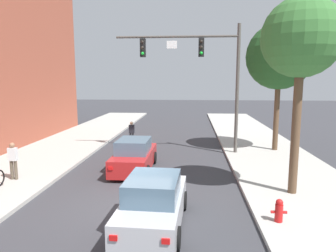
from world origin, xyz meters
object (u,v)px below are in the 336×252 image
at_px(street_tree_second, 279,57).
at_px(fire_hydrant, 279,210).
at_px(car_lead_red, 134,156).
at_px(street_tree_nearest, 301,39).
at_px(car_following_silver, 154,204).
at_px(traffic_signal_mast, 202,64).
at_px(pedestrian_crossing_road, 132,132).
at_px(pedestrian_sidewalk_left_walker, 13,159).

bearing_deg(street_tree_second, fire_hydrant, -103.97).
bearing_deg(street_tree_second, car_lead_red, -150.23).
bearing_deg(street_tree_nearest, car_following_silver, -150.50).
bearing_deg(car_lead_red, fire_hydrant, -45.03).
bearing_deg(traffic_signal_mast, pedestrian_crossing_road, 154.03).
height_order(pedestrian_crossing_road, fire_hydrant, pedestrian_crossing_road).
xyz_separation_m(traffic_signal_mast, street_tree_nearest, (3.32, -6.64, 0.53)).
bearing_deg(traffic_signal_mast, street_tree_nearest, -63.48).
relative_size(pedestrian_crossing_road, street_tree_second, 0.21).
xyz_separation_m(traffic_signal_mast, pedestrian_sidewalk_left_walker, (-8.30, -5.94, -4.31)).
xyz_separation_m(fire_hydrant, street_tree_second, (2.51, 10.10, 5.34)).
height_order(traffic_signal_mast, pedestrian_crossing_road, traffic_signal_mast).
distance_m(traffic_signal_mast, car_following_silver, 10.70).
bearing_deg(pedestrian_sidewalk_left_walker, pedestrian_crossing_road, 66.35).
distance_m(street_tree_nearest, street_tree_second, 7.65).
bearing_deg(car_following_silver, pedestrian_sidewalk_left_walker, 151.66).
height_order(traffic_signal_mast, car_lead_red, traffic_signal_mast).
relative_size(car_following_silver, pedestrian_sidewalk_left_walker, 2.63).
height_order(pedestrian_sidewalk_left_walker, street_tree_nearest, street_tree_nearest).
relative_size(car_lead_red, pedestrian_crossing_road, 2.59).
relative_size(car_lead_red, pedestrian_sidewalk_left_walker, 2.59).
xyz_separation_m(traffic_signal_mast, pedestrian_crossing_road, (-4.69, 2.29, -4.46)).
height_order(car_following_silver, pedestrian_sidewalk_left_walker, pedestrian_sidewalk_left_walker).
relative_size(car_lead_red, street_tree_nearest, 0.59).
distance_m(traffic_signal_mast, fire_hydrant, 10.62).
height_order(traffic_signal_mast, pedestrian_sidewalk_left_walker, traffic_signal_mast).
height_order(car_lead_red, fire_hydrant, car_lead_red).
relative_size(pedestrian_sidewalk_left_walker, street_tree_second, 0.21).
bearing_deg(car_lead_red, street_tree_second, 29.77).
xyz_separation_m(car_lead_red, pedestrian_crossing_road, (-1.30, 5.98, 0.19)).
distance_m(car_lead_red, fire_hydrant, 7.80).
xyz_separation_m(street_tree_nearest, street_tree_second, (1.31, 7.54, -0.05)).
bearing_deg(pedestrian_sidewalk_left_walker, street_tree_nearest, -3.49).
xyz_separation_m(car_following_silver, fire_hydrant, (3.82, 0.28, -0.22)).
bearing_deg(car_following_silver, street_tree_second, 58.62).
xyz_separation_m(car_lead_red, street_tree_second, (8.02, 4.59, 5.12)).
relative_size(fire_hydrant, street_tree_nearest, 0.10).
xyz_separation_m(pedestrian_crossing_road, fire_hydrant, (6.80, -11.49, -0.41)).
bearing_deg(fire_hydrant, street_tree_second, 76.03).
bearing_deg(street_tree_second, pedestrian_sidewalk_left_walker, -152.13).
bearing_deg(pedestrian_sidewalk_left_walker, traffic_signal_mast, 35.59).
relative_size(traffic_signal_mast, street_tree_second, 0.97).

